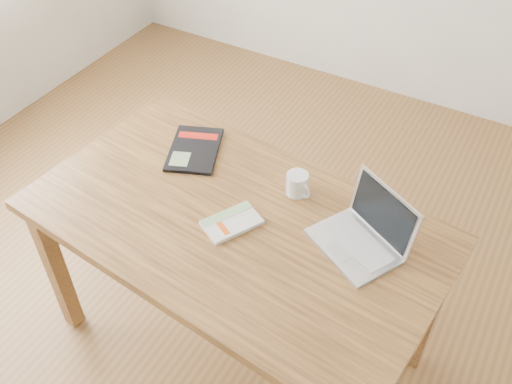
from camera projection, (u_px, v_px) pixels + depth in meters
The scene contains 6 objects.
room at pixel (208, 24), 1.69m from camera, with size 4.04×4.04×2.70m.
desk at pixel (235, 236), 2.01m from camera, with size 1.50×0.96×0.75m.
white_guidebook at pixel (232, 223), 1.92m from camera, with size 0.19×0.22×0.02m.
black_guidebook at pixel (194, 149), 2.20m from camera, with size 0.27×0.32×0.01m.
laptop at pixel (364, 234), 1.84m from camera, with size 0.35×0.33×0.20m.
coffee_mug at pixel (298, 184), 2.01m from camera, with size 0.11×0.08×0.08m.
Camera 1 is at (0.83, -1.29, 2.15)m, focal length 40.00 mm.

